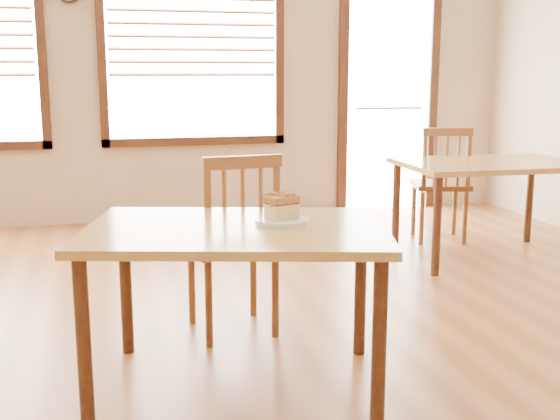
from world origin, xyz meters
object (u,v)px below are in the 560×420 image
at_px(cafe_table_main, 237,245).
at_px(plate, 282,221).
at_px(cake_slice, 282,206).
at_px(cafe_chair_main, 234,243).
at_px(cafe_chair_second, 441,183).
at_px(cafe_table_second, 490,173).

height_order(cafe_table_main, plate, plate).
height_order(plate, cake_slice, cake_slice).
xyz_separation_m(cafe_chair_main, cake_slice, (0.10, -0.64, 0.32)).
bearing_deg(cafe_chair_main, cafe_chair_second, -147.73).
distance_m(cafe_table_main, cake_slice, 0.27).
xyz_separation_m(cafe_table_main, cafe_table_second, (2.30, 1.75, 0.00)).
distance_m(cafe_table_main, cafe_chair_second, 3.21).
distance_m(cafe_table_main, cafe_chair_main, 0.68).
distance_m(cafe_table_second, cake_slice, 2.72).
relative_size(cafe_table_second, cake_slice, 8.66).
bearing_deg(cafe_chair_main, cafe_table_second, -159.83).
bearing_deg(cafe_chair_second, cafe_chair_main, 53.18).
relative_size(cafe_table_second, cafe_chair_second, 1.38).
bearing_deg(plate, cafe_table_second, 39.61).
distance_m(cafe_table_second, cafe_chair_second, 0.61).
relative_size(cafe_table_main, cafe_table_second, 1.11).
relative_size(cafe_chair_main, cafe_chair_second, 1.03).
height_order(cafe_table_main, cake_slice, cake_slice).
height_order(cafe_table_second, cafe_chair_second, cafe_chair_second).
distance_m(cafe_table_main, cafe_table_second, 2.89).
xyz_separation_m(cafe_table_main, cafe_chair_main, (0.11, 0.65, -0.15)).
bearing_deg(cafe_table_main, cafe_table_second, 52.36).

